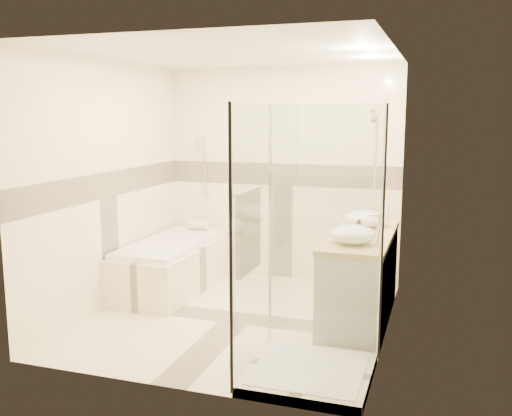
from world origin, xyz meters
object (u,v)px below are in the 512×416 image
(bathtub, at_px, (172,262))
(shower_enclosure, at_px, (298,309))
(vanity, at_px, (360,277))
(amenity_bottle_a, at_px, (357,228))
(vessel_sink_far, at_px, (353,234))
(vessel_sink_near, at_px, (365,218))
(amenity_bottle_b, at_px, (359,227))

(bathtub, xyz_separation_m, shower_enclosure, (1.86, -1.62, 0.20))
(vanity, distance_m, amenity_bottle_a, 0.52)
(bathtub, bearing_deg, vanity, -9.25)
(vessel_sink_far, height_order, amenity_bottle_a, vessel_sink_far)
(vessel_sink_near, bearing_deg, amenity_bottle_a, -90.00)
(vanity, bearing_deg, shower_enclosure, -102.97)
(vessel_sink_far, relative_size, amenity_bottle_a, 2.61)
(shower_enclosure, distance_m, amenity_bottle_a, 1.24)
(bathtub, distance_m, amenity_bottle_b, 2.25)
(amenity_bottle_b, bearing_deg, vessel_sink_far, -90.00)
(shower_enclosure, relative_size, amenity_bottle_b, 14.36)
(vanity, xyz_separation_m, vessel_sink_near, (-0.02, 0.38, 0.51))
(vanity, bearing_deg, amenity_bottle_b, -125.93)
(shower_enclosure, bearing_deg, amenity_bottle_b, 77.62)
(amenity_bottle_a, bearing_deg, bathtub, 167.12)
(shower_enclosure, height_order, amenity_bottle_a, shower_enclosure)
(vessel_sink_near, xyz_separation_m, vessel_sink_far, (0.00, -0.80, -0.00))
(bathtub, relative_size, vessel_sink_near, 4.18)
(amenity_bottle_b, bearing_deg, vessel_sink_near, 90.00)
(vessel_sink_near, xyz_separation_m, amenity_bottle_a, (0.00, -0.51, -0.00))
(bathtub, relative_size, amenity_bottle_a, 11.01)
(amenity_bottle_b, bearing_deg, shower_enclosure, -102.38)
(amenity_bottle_b, bearing_deg, bathtub, 169.95)
(amenity_bottle_a, bearing_deg, amenity_bottle_b, 90.00)
(bathtub, xyz_separation_m, amenity_bottle_b, (2.13, -0.38, 0.61))
(bathtub, distance_m, vessel_sink_far, 2.35)
(vessel_sink_far, bearing_deg, vanity, 87.29)
(vanity, xyz_separation_m, shower_enclosure, (-0.29, -1.27, 0.08))
(vanity, xyz_separation_m, vessel_sink_far, (-0.02, -0.42, 0.50))
(vanity, height_order, vessel_sink_far, vessel_sink_far)
(bathtub, relative_size, amenity_bottle_b, 11.96)
(vanity, distance_m, amenity_bottle_b, 0.50)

